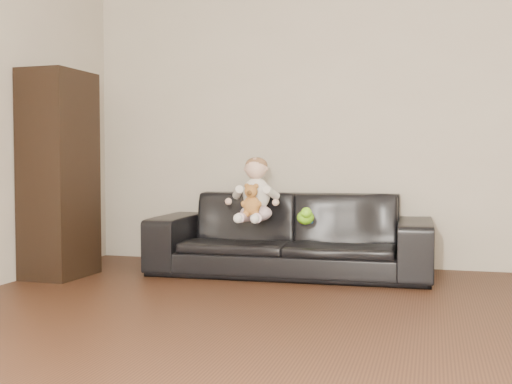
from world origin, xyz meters
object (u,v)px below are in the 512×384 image
(baby, at_px, (256,193))
(cabinet, at_px, (59,175))
(sofa, at_px, (290,234))
(toy_blue_disc, at_px, (307,222))
(toy_rattle, at_px, (303,220))
(toy_green, at_px, (305,217))
(teddy_bear, at_px, (251,200))

(baby, bearing_deg, cabinet, -168.24)
(sofa, height_order, toy_blue_disc, sofa)
(cabinet, bearing_deg, toy_rattle, 13.30)
(cabinet, bearing_deg, toy_green, 12.82)
(cabinet, height_order, baby, cabinet)
(baby, height_order, toy_green, baby)
(teddy_bear, distance_m, toy_green, 0.41)
(baby, bearing_deg, toy_green, -22.20)
(teddy_bear, relative_size, toy_blue_disc, 2.57)
(cabinet, distance_m, baby, 1.44)
(toy_rattle, bearing_deg, cabinet, -168.90)
(sofa, height_order, baby, baby)
(teddy_bear, xyz_separation_m, toy_blue_disc, (0.37, 0.16, -0.16))
(teddy_bear, xyz_separation_m, toy_rattle, (0.36, 0.04, -0.14))
(sofa, distance_m, toy_rattle, 0.28)
(toy_green, bearing_deg, toy_rattle, 154.21)
(baby, xyz_separation_m, toy_blue_disc, (0.38, 0.02, -0.20))
(baby, bearing_deg, teddy_bear, -92.35)
(teddy_bear, relative_size, toy_green, 1.58)
(sofa, bearing_deg, toy_rattle, -59.03)
(teddy_bear, distance_m, toy_rattle, 0.39)
(baby, xyz_separation_m, toy_green, (0.40, -0.11, -0.16))
(cabinet, height_order, teddy_bear, cabinet)
(sofa, height_order, toy_green, sofa)
(toy_green, relative_size, toy_blue_disc, 1.63)
(toy_green, xyz_separation_m, toy_rattle, (-0.02, 0.01, -0.02))
(teddy_bear, bearing_deg, cabinet, -175.24)
(baby, bearing_deg, toy_blue_disc, -4.00)
(sofa, xyz_separation_m, cabinet, (-1.60, -0.55, 0.45))
(baby, relative_size, toy_blue_disc, 5.33)
(toy_green, bearing_deg, toy_blue_disc, 96.32)
(sofa, relative_size, toy_green, 14.14)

